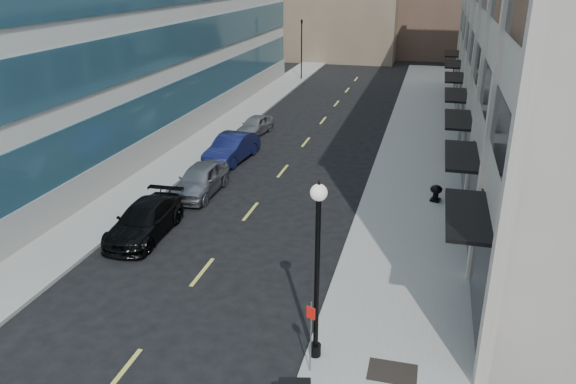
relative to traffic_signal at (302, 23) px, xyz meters
The scene contains 12 objects.
sidewalk_right 31.38m from the traffic_signal, 65.10° to the right, with size 5.00×80.00×0.15m, color gray.
sidewalk_left 28.58m from the traffic_signal, 92.05° to the right, with size 3.00×80.00×0.15m, color gray.
grate_far 46.43m from the traffic_signal, 73.49° to the right, with size 1.40×1.00×0.01m, color black.
road_centerline 32.00m from the traffic_signal, 79.94° to the right, with size 0.15×68.20×0.01m.
traffic_signal is the anchor object (origin of this frame).
car_black_pickup 38.02m from the traffic_signal, 87.16° to the right, with size 2.04×5.02×1.46m, color black.
car_silver_sedan 32.93m from the traffic_signal, 85.95° to the right, with size 1.86×4.62×1.57m, color gray.
car_blue_sedan 27.52m from the traffic_signal, 85.68° to the right, with size 1.72×4.92×1.62m, color #111743.
car_grey_sedan 21.66m from the traffic_signal, 85.65° to the right, with size 1.53×3.81×1.30m, color gray.
lamppost 45.36m from the traffic_signal, 76.21° to the right, with size 0.47×0.47×5.60m.
sign_post 46.20m from the traffic_signal, 76.43° to the right, with size 0.26×0.12×2.30m.
urn_planter 34.23m from the traffic_signal, 65.39° to the right, with size 0.60×0.60×0.83m.
Camera 1 is at (7.96, -9.53, 10.90)m, focal length 35.00 mm.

